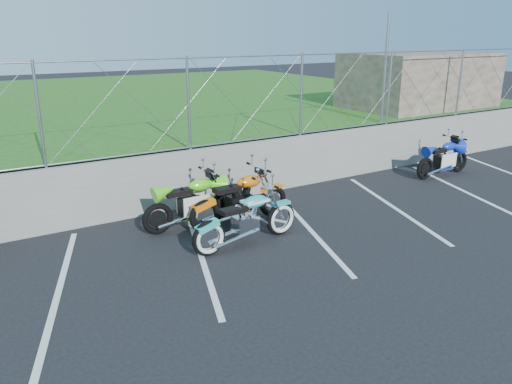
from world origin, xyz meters
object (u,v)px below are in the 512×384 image
sportbike_green (194,204)px  naked_orange (241,201)px  sportbike_blue (444,160)px  cruiser_turquoise (248,221)px

sportbike_green → naked_orange: bearing=-25.4°
sportbike_green → sportbike_blue: sportbike_green is taller
cruiser_turquoise → naked_orange: 1.06m
sportbike_green → sportbike_blue: 7.41m
cruiser_turquoise → sportbike_blue: bearing=5.0°
sportbike_blue → sportbike_green: bearing=178.5°
cruiser_turquoise → naked_orange: (0.43, 0.97, 0.04)m
cruiser_turquoise → sportbike_green: bearing=104.0°
cruiser_turquoise → sportbike_green: 1.43m
naked_orange → sportbike_blue: bearing=-0.4°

